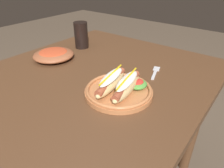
{
  "coord_description": "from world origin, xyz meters",
  "views": [
    {
      "loc": [
        -0.41,
        -0.53,
        1.14
      ],
      "look_at": [
        0.08,
        -0.14,
        0.77
      ],
      "focal_mm": 32.3,
      "sensor_mm": 36.0,
      "label": 1
    }
  ],
  "objects_px": {
    "soda_cup": "(81,35)",
    "side_bowl": "(54,54)",
    "hot_dog_plate": "(120,87)",
    "fork": "(155,72)"
  },
  "relations": [
    {
      "from": "side_bowl",
      "to": "soda_cup",
      "type": "bearing_deg",
      "value": 2.69
    },
    {
      "from": "soda_cup",
      "to": "hot_dog_plate",
      "type": "bearing_deg",
      "value": -119.8
    },
    {
      "from": "fork",
      "to": "soda_cup",
      "type": "height_order",
      "value": "soda_cup"
    },
    {
      "from": "fork",
      "to": "side_bowl",
      "type": "height_order",
      "value": "side_bowl"
    },
    {
      "from": "hot_dog_plate",
      "to": "fork",
      "type": "bearing_deg",
      "value": -5.79
    },
    {
      "from": "hot_dog_plate",
      "to": "fork",
      "type": "xyz_separation_m",
      "value": [
        0.23,
        -0.02,
        -0.02
      ]
    },
    {
      "from": "fork",
      "to": "side_bowl",
      "type": "bearing_deg",
      "value": 93.19
    },
    {
      "from": "soda_cup",
      "to": "side_bowl",
      "type": "distance_m",
      "value": 0.21
    },
    {
      "from": "soda_cup",
      "to": "side_bowl",
      "type": "relative_size",
      "value": 0.72
    },
    {
      "from": "hot_dog_plate",
      "to": "soda_cup",
      "type": "bearing_deg",
      "value": 60.2
    }
  ]
}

